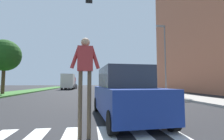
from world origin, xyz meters
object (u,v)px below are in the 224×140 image
Objects in this scene: pedestrian_performer at (85,71)px; truck_box_delivery at (69,81)px; street_lamp_right at (164,53)px; suv_crossing at (124,94)px; sedan_distant at (72,85)px; sedan_midblock at (109,86)px; tree_far at (4,55)px.

truck_box_delivery is at bearing 98.03° from pedestrian_performer.
truck_box_delivery is (-12.41, 18.33, -2.96)m from street_lamp_right.
suv_crossing is 31.49m from sedan_distant.
pedestrian_performer is at bearing -122.68° from street_lamp_right.
street_lamp_right is 3.01× the size of pedestrian_performer.
street_lamp_right is 12.86m from suv_crossing.
sedan_distant is at bearing 99.96° from suv_crossing.
pedestrian_performer is at bearing -98.13° from sedan_midblock.
pedestrian_performer is at bearing -58.52° from tree_far.
tree_far is 1.31× the size of sedan_midblock.
truck_box_delivery is (-0.36, -2.29, 0.84)m from sedan_distant.
suv_crossing is 0.76× the size of truck_box_delivery.
truck_box_delivery reaches higher than pedestrian_performer.
street_lamp_right is 24.18m from sedan_distant.
pedestrian_performer is at bearing -81.97° from truck_box_delivery.
street_lamp_right is at bearing -55.89° from truck_box_delivery.
truck_box_delivery is at bearing 71.87° from tree_far.
tree_far is 18.93m from sedan_distant.
truck_box_delivery is (5.07, 15.49, -2.77)m from tree_far.
pedestrian_performer reaches higher than sedan_midblock.
street_lamp_right is at bearing -63.42° from sedan_midblock.
sedan_midblock is 13.03m from sedan_distant.
street_lamp_right reaches higher than tree_far.
pedestrian_performer is 0.59× the size of sedan_distant.
sedan_midblock is at bearing 116.58° from street_lamp_right.
truck_box_delivery is (-7.54, 8.58, 0.87)m from sedan_midblock.
pedestrian_performer reaches higher than suv_crossing.
pedestrian_performer is 2.70m from suv_crossing.
street_lamp_right reaches higher than suv_crossing.
tree_far reaches higher than pedestrian_performer.
street_lamp_right is 1.76× the size of sedan_distant.
pedestrian_performer is at bearing -83.13° from sedan_distant.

